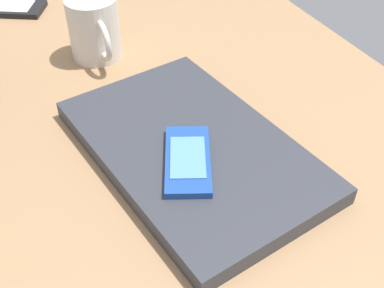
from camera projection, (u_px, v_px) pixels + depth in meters
The scene contains 5 objects.
desk_surface at pixel (167, 168), 63.30cm from camera, with size 120.00×80.00×3.00cm, color #9E7751.
laptop_closed at pixel (192, 149), 62.08cm from camera, with size 34.42×21.46×2.36cm, color #33353D.
cell_phone_on_laptop at pixel (188, 160), 58.11cm from camera, with size 12.73×9.65×1.03cm.
cell_phone_on_desk at pixel (14, 8), 93.06cm from camera, with size 11.00×12.59×1.13cm.
coffee_mug at pixel (93, 29), 77.82cm from camera, with size 11.67×8.04×9.90cm.
Camera 1 is at (42.39, -17.14, 45.50)cm, focal length 46.21 mm.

